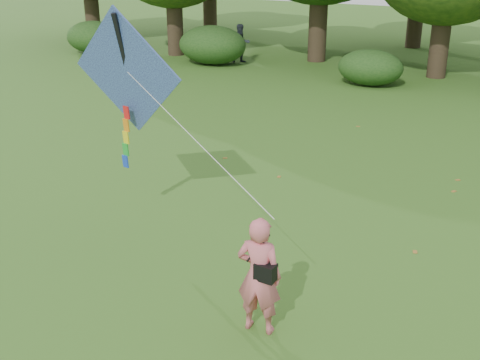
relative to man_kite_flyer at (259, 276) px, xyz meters
The scene contains 7 objects.
ground 0.93m from the man_kite_flyer, 84.65° to the right, with size 100.00×100.00×0.00m, color #265114.
man_kite_flyer is the anchor object (origin of this frame).
bystander_left 21.63m from the man_kite_flyer, 120.52° to the left, with size 0.89×0.69×1.82m, color #292F36.
crossbody_bag 0.17m from the man_kite_flyer, 14.61° to the right, with size 0.43×0.20×0.72m.
flying_kite 5.00m from the man_kite_flyer, 152.47° to the left, with size 5.54×2.58×3.25m.
shrub_band 17.46m from the man_kite_flyer, 92.32° to the left, with size 39.15×3.22×1.88m.
fallen_leaves 6.04m from the man_kite_flyer, 79.10° to the left, with size 9.54×14.70×0.01m.
Camera 1 is at (3.52, -6.55, 5.39)m, focal length 45.00 mm.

